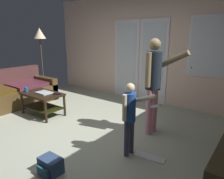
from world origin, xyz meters
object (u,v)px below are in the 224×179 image
loose_keyboard (149,157)px  tv_remote_black (57,94)px  laptop_closed (44,93)px  leather_couch (9,94)px  floor_lamp (40,37)px  backpack (50,166)px  person_adult (154,78)px  coffee_table (43,99)px  person_child (130,113)px  cup_near_edge (26,89)px

loose_keyboard → tv_remote_black: bearing=174.4°
laptop_closed → leather_couch: bearing=-173.5°
floor_lamp → tv_remote_black: (1.87, -0.98, -1.12)m
leather_couch → backpack: (2.96, -1.03, -0.18)m
person_adult → loose_keyboard: bearing=-64.8°
laptop_closed → tv_remote_black: bearing=21.1°
coffee_table → laptop_closed: bearing=26.5°
person_child → loose_keyboard: bearing=19.9°
backpack → person_adult: bearing=74.4°
backpack → loose_keyboard: (0.84, 1.06, -0.09)m
person_child → coffee_table: bearing=175.3°
backpack → cup_near_edge: bearing=154.7°
leather_couch → cup_near_edge: 0.87m
person_adult → cup_near_edge: 2.78m
person_adult → tv_remote_black: (-1.93, -0.51, -0.49)m
person_adult → laptop_closed: bearing=-164.5°
floor_lamp → cup_near_edge: bearing=-46.8°
leather_couch → person_child: size_ratio=1.97×
coffee_table → cup_near_edge: cup_near_edge is taller
leather_couch → tv_remote_black: 1.56m
person_child → laptop_closed: 2.31m
backpack → loose_keyboard: 1.36m
person_child → loose_keyboard: size_ratio=2.35×
coffee_table → loose_keyboard: bearing=-2.0°
floor_lamp → laptop_closed: bearing=-34.7°
laptop_closed → tv_remote_black: laptop_closed is taller
person_adult → loose_keyboard: 1.27m
coffee_table → backpack: 2.12m
coffee_table → loose_keyboard: size_ratio=2.00×
coffee_table → person_adult: 2.44m
person_adult → floor_lamp: floor_lamp is taller
leather_couch → person_child: bearing=-1.2°
coffee_table → loose_keyboard: coffee_table is taller
leather_couch → laptop_closed: bearing=6.4°
leather_couch → person_adult: bearing=12.3°
person_child → laptop_closed: size_ratio=3.25×
person_child → tv_remote_black: (-2.00, 0.32, -0.15)m
backpack → laptop_closed: 2.12m
coffee_table → floor_lamp: (-1.54, 1.11, 1.27)m
person_adult → floor_lamp: bearing=172.9°
loose_keyboard → person_child: bearing=-160.1°
backpack → laptop_closed: size_ratio=0.88×
leather_couch → backpack: bearing=-19.2°
coffee_table → leather_couch: bearing=-174.4°
coffee_table → person_adult: size_ratio=0.55×
coffee_table → tv_remote_black: bearing=21.7°
coffee_table → tv_remote_black: 0.39m
leather_couch → laptop_closed: 1.26m
laptop_closed → tv_remote_black: (0.29, 0.11, -0.00)m
coffee_table → floor_lamp: bearing=144.1°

